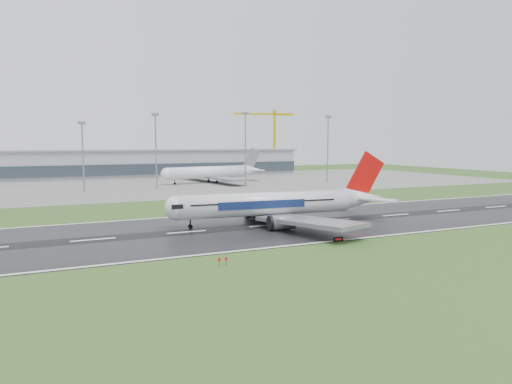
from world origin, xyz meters
name	(u,v)px	position (x,y,z in m)	size (l,w,h in m)	color
ground	(187,232)	(0.00, 0.00, 0.00)	(520.00, 520.00, 0.00)	#2C4F1D
runway	(187,232)	(0.00, 0.00, 0.05)	(400.00, 45.00, 0.10)	black
apron	(113,186)	(0.00, 125.00, 0.04)	(400.00, 130.00, 0.08)	slate
terminal	(99,164)	(0.00, 185.00, 7.50)	(240.00, 36.00, 15.00)	#91939B
main_airliner	(281,189)	(24.76, 1.45, 8.62)	(57.72, 54.97, 17.04)	silver
parked_airliner	(212,166)	(47.73, 121.15, 8.48)	(57.32, 53.37, 16.80)	white
tower_crane	(274,140)	(122.55, 200.00, 21.62)	(43.71, 2.38, 43.23)	#C5A206
runway_sign	(338,239)	(25.36, -22.60, 0.52)	(2.30, 0.26, 1.04)	black
floodmast_2	(83,159)	(-14.32, 100.00, 13.69)	(0.64, 0.64, 27.37)	gray
floodmast_3	(156,153)	(15.27, 100.00, 15.71)	(0.64, 0.64, 31.42)	gray
floodmast_4	(245,150)	(57.13, 100.00, 16.50)	(0.64, 0.64, 33.00)	gray
floodmast_5	(328,150)	(102.60, 100.00, 16.24)	(0.64, 0.64, 32.49)	gray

